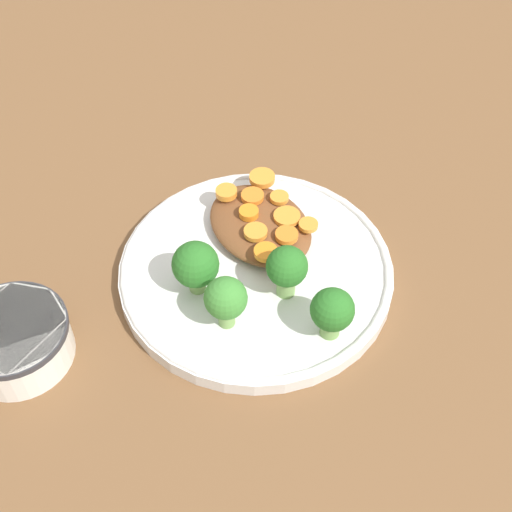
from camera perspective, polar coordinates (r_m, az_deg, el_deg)
The scene contains 18 objects.
ground_plane at distance 0.67m, azimuth -0.00°, elevation -1.66°, with size 4.00×4.00×0.00m, color brown.
plate at distance 0.66m, azimuth -0.00°, elevation -1.13°, with size 0.25×0.25×0.02m.
dip_bowl at distance 0.63m, azimuth -18.80°, elevation -6.30°, with size 0.10×0.10×0.04m.
stew_mound at distance 0.68m, azimuth 0.33°, elevation 2.53°, with size 0.12×0.09×0.02m, color brown.
broccoli_floret_0 at distance 0.59m, azimuth -2.44°, elevation -3.50°, with size 0.04×0.04×0.05m.
broccoli_floret_1 at distance 0.61m, azimuth 2.48°, elevation -1.01°, with size 0.04×0.04×0.05m.
broccoli_floret_2 at distance 0.62m, azimuth -4.86°, elevation -0.76°, with size 0.04×0.04×0.05m.
broccoli_floret_3 at distance 0.59m, azimuth 6.12°, elevation -4.42°, with size 0.04×0.04×0.05m.
carrot_slice_0 at distance 0.69m, azimuth 1.88°, elevation 4.70°, with size 0.02×0.02×0.00m, color orange.
carrot_slice_1 at distance 0.69m, azimuth -0.28°, elevation 4.81°, with size 0.02×0.02×0.00m, color orange.
carrot_slice_2 at distance 0.66m, azimuth -0.03°, elevation 1.94°, with size 0.02×0.02×0.00m, color orange.
carrot_slice_3 at distance 0.66m, azimuth 4.45°, elevation 2.25°, with size 0.02×0.02×0.00m, color orange.
carrot_slice_4 at distance 0.67m, azimuth 2.49°, elevation 3.17°, with size 0.03×0.03×0.00m, color orange.
carrot_slice_5 at distance 0.71m, azimuth 0.49°, elevation 6.26°, with size 0.03×0.03×0.01m, color orange.
carrot_slice_6 at distance 0.69m, azimuth -2.39°, elevation 5.12°, with size 0.02×0.02×0.01m, color orange.
carrot_slice_7 at distance 0.67m, azimuth -0.58°, elevation 3.49°, with size 0.02×0.02×0.01m, color orange.
carrot_slice_8 at distance 0.65m, azimuth 2.67°, elevation 1.47°, with size 0.02×0.02×0.01m, color orange.
carrot_slice_9 at distance 0.64m, azimuth 0.78°, elevation 0.32°, with size 0.02×0.02×0.01m, color orange.
Camera 1 is at (-0.35, 0.23, 0.52)m, focal length 50.00 mm.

